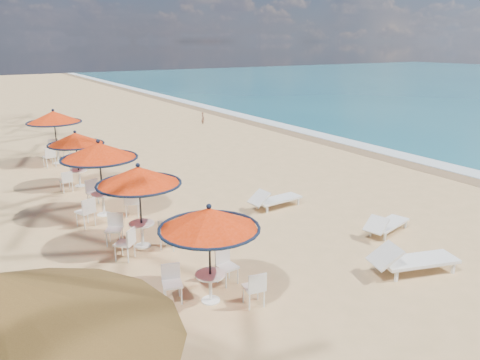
{
  "coord_description": "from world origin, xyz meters",
  "views": [
    {
      "loc": [
        -8.98,
        -7.76,
        5.36
      ],
      "look_at": [
        -1.7,
        4.2,
        1.2
      ],
      "focal_mm": 35.0,
      "sensor_mm": 36.0,
      "label": 1
    }
  ],
  "objects_px": {
    "lounger_far": "(274,199)",
    "station_4": "(54,124)",
    "station_0": "(211,230)",
    "station_2": "(100,160)",
    "lounger_mid": "(386,224)",
    "station_1": "(138,187)",
    "station_3": "(75,144)",
    "lounger_near": "(411,259)",
    "palapa": "(0,315)"
  },
  "relations": [
    {
      "from": "station_4",
      "to": "lounger_far",
      "type": "height_order",
      "value": "station_4"
    },
    {
      "from": "lounger_mid",
      "to": "lounger_far",
      "type": "distance_m",
      "value": 3.78
    },
    {
      "from": "station_2",
      "to": "lounger_mid",
      "type": "relative_size",
      "value": 1.32
    },
    {
      "from": "station_0",
      "to": "station_2",
      "type": "xyz_separation_m",
      "value": [
        -0.53,
        6.36,
        0.19
      ]
    },
    {
      "from": "lounger_mid",
      "to": "station_4",
      "type": "bearing_deg",
      "value": 100.67
    },
    {
      "from": "station_1",
      "to": "station_2",
      "type": "xyz_separation_m",
      "value": [
        -0.18,
        2.96,
        0.1
      ]
    },
    {
      "from": "station_0",
      "to": "lounger_far",
      "type": "bearing_deg",
      "value": 42.09
    },
    {
      "from": "lounger_near",
      "to": "lounger_far",
      "type": "height_order",
      "value": "lounger_near"
    },
    {
      "from": "station_3",
      "to": "lounger_near",
      "type": "bearing_deg",
      "value": -65.84
    },
    {
      "from": "station_4",
      "to": "lounger_near",
      "type": "distance_m",
      "value": 16.44
    },
    {
      "from": "station_1",
      "to": "station_0",
      "type": "bearing_deg",
      "value": -84.22
    },
    {
      "from": "lounger_mid",
      "to": "station_2",
      "type": "bearing_deg",
      "value": 123.86
    },
    {
      "from": "station_0",
      "to": "palapa",
      "type": "bearing_deg",
      "value": -144.81
    },
    {
      "from": "station_1",
      "to": "lounger_mid",
      "type": "bearing_deg",
      "value": -23.89
    },
    {
      "from": "lounger_mid",
      "to": "palapa",
      "type": "relative_size",
      "value": 0.47
    },
    {
      "from": "station_2",
      "to": "station_3",
      "type": "relative_size",
      "value": 1.14
    },
    {
      "from": "station_3",
      "to": "station_4",
      "type": "relative_size",
      "value": 0.87
    },
    {
      "from": "lounger_far",
      "to": "lounger_mid",
      "type": "bearing_deg",
      "value": -71.01
    },
    {
      "from": "station_0",
      "to": "station_3",
      "type": "distance_m",
      "value": 10.02
    },
    {
      "from": "station_3",
      "to": "palapa",
      "type": "xyz_separation_m",
      "value": [
        -3.57,
        -12.86,
        0.89
      ]
    },
    {
      "from": "lounger_far",
      "to": "station_4",
      "type": "bearing_deg",
      "value": 111.74
    },
    {
      "from": "lounger_near",
      "to": "palapa",
      "type": "relative_size",
      "value": 0.58
    },
    {
      "from": "station_3",
      "to": "lounger_far",
      "type": "bearing_deg",
      "value": -50.02
    },
    {
      "from": "station_4",
      "to": "lounger_near",
      "type": "height_order",
      "value": "station_4"
    },
    {
      "from": "lounger_near",
      "to": "palapa",
      "type": "height_order",
      "value": "palapa"
    },
    {
      "from": "station_4",
      "to": "lounger_mid",
      "type": "bearing_deg",
      "value": -64.69
    },
    {
      "from": "station_2",
      "to": "lounger_mid",
      "type": "bearing_deg",
      "value": -41.5
    },
    {
      "from": "station_0",
      "to": "station_2",
      "type": "bearing_deg",
      "value": 94.73
    },
    {
      "from": "station_4",
      "to": "station_1",
      "type": "bearing_deg",
      "value": -89.54
    },
    {
      "from": "station_2",
      "to": "lounger_near",
      "type": "height_order",
      "value": "station_2"
    },
    {
      "from": "station_0",
      "to": "lounger_near",
      "type": "distance_m",
      "value": 5.0
    },
    {
      "from": "station_1",
      "to": "lounger_near",
      "type": "xyz_separation_m",
      "value": [
        4.98,
        -4.79,
        -1.35
      ]
    },
    {
      "from": "station_2",
      "to": "station_3",
      "type": "distance_m",
      "value": 3.65
    },
    {
      "from": "station_1",
      "to": "station_2",
      "type": "height_order",
      "value": "station_2"
    },
    {
      "from": "station_2",
      "to": "lounger_mid",
      "type": "height_order",
      "value": "station_2"
    },
    {
      "from": "station_0",
      "to": "lounger_far",
      "type": "xyz_separation_m",
      "value": [
        4.5,
        4.06,
        -1.3
      ]
    },
    {
      "from": "station_1",
      "to": "station_3",
      "type": "distance_m",
      "value": 6.61
    },
    {
      "from": "lounger_far",
      "to": "palapa",
      "type": "height_order",
      "value": "palapa"
    },
    {
      "from": "station_1",
      "to": "lounger_far",
      "type": "height_order",
      "value": "station_1"
    },
    {
      "from": "station_3",
      "to": "lounger_mid",
      "type": "relative_size",
      "value": 1.16
    },
    {
      "from": "lounger_near",
      "to": "lounger_mid",
      "type": "relative_size",
      "value": 1.22
    },
    {
      "from": "station_2",
      "to": "lounger_near",
      "type": "bearing_deg",
      "value": -56.36
    },
    {
      "from": "station_1",
      "to": "lounger_far",
      "type": "distance_m",
      "value": 5.08
    },
    {
      "from": "station_0",
      "to": "lounger_far",
      "type": "relative_size",
      "value": 1.13
    },
    {
      "from": "station_1",
      "to": "lounger_mid",
      "type": "distance_m",
      "value": 7.07
    },
    {
      "from": "station_2",
      "to": "lounger_near",
      "type": "distance_m",
      "value": 9.43
    },
    {
      "from": "palapa",
      "to": "station_2",
      "type": "bearing_deg",
      "value": 69.09
    },
    {
      "from": "station_1",
      "to": "lounger_near",
      "type": "distance_m",
      "value": 7.04
    },
    {
      "from": "station_1",
      "to": "lounger_near",
      "type": "bearing_deg",
      "value": -43.92
    },
    {
      "from": "station_0",
      "to": "station_1",
      "type": "height_order",
      "value": "station_1"
    }
  ]
}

